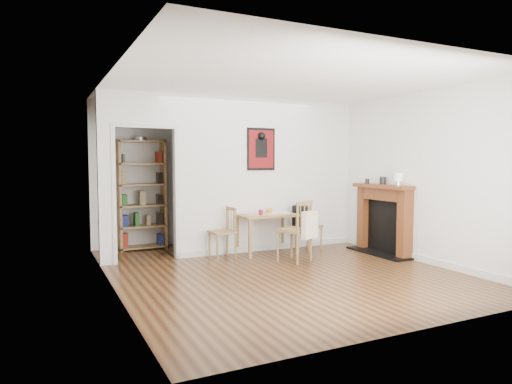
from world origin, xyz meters
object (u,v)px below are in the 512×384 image
fireplace (384,217)px  ceramic_jar_b (367,181)px  notebook (279,213)px  chair_left (222,233)px  ceramic_jar_a (383,181)px  red_glass (261,212)px  chair_front (295,230)px  mantel_lamp (399,178)px  chair_right (308,226)px  orange_fruit (270,210)px  bookshelf (142,195)px  dining_table (267,219)px

fireplace → ceramic_jar_b: (-0.09, 0.34, 0.59)m
notebook → chair_left: bearing=-178.2°
chair_left → fireplace: 2.71m
chair_left → ceramic_jar_a: (2.58, -0.79, 0.82)m
notebook → red_glass: bearing=-164.2°
chair_front → mantel_lamp: (1.59, -0.51, 0.80)m
fireplace → notebook: 1.76m
chair_right → red_glass: (-0.94, -0.05, 0.29)m
red_glass → orange_fruit: (0.27, 0.20, -0.00)m
bookshelf → orange_fruit: size_ratio=21.64×
bookshelf → notebook: bearing=-31.8°
chair_left → red_glass: chair_left is taller
chair_left → fireplace: (2.57, -0.85, 0.21)m
dining_table → chair_front: chair_front is taller
fireplace → notebook: fireplace is taller
mantel_lamp → chair_left: bearing=154.1°
chair_front → mantel_lamp: 1.86m
chair_left → chair_front: (0.93, -0.72, 0.08)m
red_glass → notebook: red_glass is taller
chair_left → bookshelf: size_ratio=0.42×
chair_front → orange_fruit: 0.87m
chair_left → chair_front: chair_front is taller
orange_fruit → ceramic_jar_b: (1.56, -0.63, 0.49)m
mantel_lamp → chair_front: bearing=162.4°
chair_left → fireplace: fireplace is taller
chair_right → fireplace: size_ratio=0.64×
red_glass → ceramic_jar_a: 2.12m
red_glass → ceramic_jar_a: (1.93, -0.71, 0.51)m
red_glass → mantel_lamp: (1.87, -1.15, 0.58)m
chair_right → notebook: bearing=173.5°
ceramic_jar_a → ceramic_jar_b: ceramic_jar_a is taller
mantel_lamp → orange_fruit: bearing=140.0°
chair_left → fireplace: bearing=-18.3°
red_glass → orange_fruit: red_glass is taller
bookshelf → red_glass: size_ratio=21.29×
dining_table → ceramic_jar_b: size_ratio=11.04×
chair_right → orange_fruit: chair_right is taller
bookshelf → ceramic_jar_b: 3.93m
chair_front → bookshelf: bookshelf is taller
chair_right → ceramic_jar_b: size_ratio=9.13×
chair_left → ceramic_jar_a: ceramic_jar_a is taller
red_glass → dining_table: bearing=26.7°
mantel_lamp → fireplace: bearing=82.8°
orange_fruit → chair_front: bearing=-89.3°
fireplace → chair_front: bearing=175.4°
bookshelf → ceramic_jar_b: size_ratio=21.82×
notebook → fireplace: bearing=-30.1°
ceramic_jar_a → chair_right: bearing=142.4°
chair_right → chair_front: size_ratio=0.85×
chair_left → notebook: chair_left is taller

